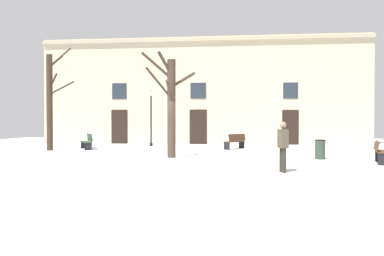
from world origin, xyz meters
TOP-DOWN VIEW (x-y plane):
  - ground_plane at (0.00, 0.00)m, footprint 38.31×38.31m
  - building_facade at (-0.00, 9.55)m, footprint 23.94×0.60m
  - tree_center at (-8.10, 2.94)m, footprint 1.67×1.51m
  - tree_near_facade at (-0.74, -0.35)m, footprint 2.31×1.73m
  - streetlamp at (-3.22, 6.97)m, footprint 0.30×0.30m
  - litter_bin at (5.73, -0.42)m, footprint 0.45×0.45m
  - bench_far_corner at (7.62, -1.75)m, footprint 0.92×1.59m
  - bench_near_center_tree at (2.29, 4.95)m, footprint 1.36×1.71m
  - bench_by_litter_bin at (-6.36, 3.90)m, footprint 1.21×1.57m
  - person_near_bench at (3.48, -4.53)m, footprint 0.31×0.42m

SIDE VIEW (x-z plane):
  - ground_plane at x=0.00m, z-range 0.00..0.00m
  - litter_bin at x=5.73m, z-range 0.00..0.84m
  - bench_far_corner at x=7.62m, z-range 0.02..0.88m
  - bench_by_litter_bin at x=-6.36m, z-range 0.00..0.92m
  - bench_near_center_tree at x=2.29m, z-range 0.02..0.92m
  - person_near_bench at x=3.48m, z-range 0.08..1.68m
  - streetlamp at x=-3.22m, z-range 0.42..4.20m
  - tree_near_facade at x=-0.74m, z-range 0.06..4.75m
  - tree_center at x=-8.10m, z-range 0.07..5.69m
  - building_facade at x=0.00m, z-range 0.06..7.86m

